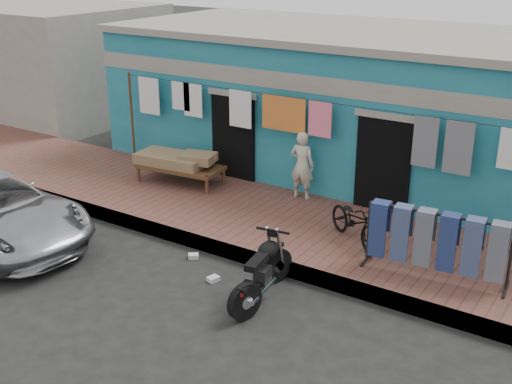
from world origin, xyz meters
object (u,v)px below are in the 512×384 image
object	(u,v)px
seated_person	(302,165)
bicycle	(355,217)
motorcycle	(262,270)
jeans_rack	(436,243)
charpoy	(180,168)

from	to	relation	value
seated_person	bicycle	size ratio (longest dim) A/B	0.95
seated_person	motorcycle	distance (m)	3.77
bicycle	jeans_rack	bearing A→B (deg)	-70.84
seated_person	jeans_rack	distance (m)	3.81
charpoy	bicycle	bearing A→B (deg)	-9.04
charpoy	seated_person	bearing A→B (deg)	13.41
seated_person	jeans_rack	world-z (taller)	seated_person
motorcycle	charpoy	world-z (taller)	motorcycle
bicycle	charpoy	bearing A→B (deg)	114.93
seated_person	motorcycle	bearing A→B (deg)	105.52
motorcycle	jeans_rack	size ratio (longest dim) A/B	0.69
seated_person	motorcycle	size ratio (longest dim) A/B	0.87
motorcycle	charpoy	size ratio (longest dim) A/B	0.78
bicycle	motorcycle	world-z (taller)	bicycle
charpoy	jeans_rack	distance (m)	6.15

